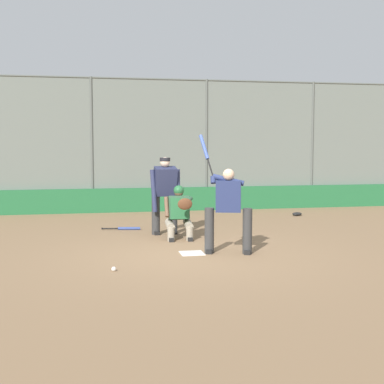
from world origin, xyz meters
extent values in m
plane|color=#846647|center=(0.00, 0.00, 0.00)|extent=(160.00, 160.00, 0.00)
cube|color=white|center=(0.00, 0.00, 0.01)|extent=(0.43, 0.43, 0.01)
cylinder|color=#515651|center=(-5.17, -6.43, 1.98)|extent=(0.08, 0.08, 3.97)
cylinder|color=#515651|center=(-1.72, -6.43, 1.98)|extent=(0.08, 0.08, 3.97)
cylinder|color=#515651|center=(1.72, -6.43, 1.98)|extent=(0.08, 0.08, 3.97)
cube|color=slate|center=(0.00, -6.43, 1.98)|extent=(17.22, 0.01, 3.97)
cylinder|color=#515651|center=(0.00, -6.43, 3.94)|extent=(17.22, 0.06, 0.06)
cube|color=#236638|center=(0.00, -6.33, 0.35)|extent=(16.88, 0.18, 0.70)
cube|color=slate|center=(-2.02, -8.46, 0.06)|extent=(12.05, 1.95, 0.12)
cube|color=slate|center=(-2.02, -7.91, 0.22)|extent=(12.05, 0.55, 0.44)
cube|color=#B7BABC|center=(-2.02, -7.91, 0.48)|extent=(12.05, 0.24, 0.08)
cube|color=slate|center=(-2.02, -8.46, 0.38)|extent=(12.05, 0.55, 0.76)
cube|color=#B7BABC|center=(-2.02, -8.46, 0.80)|extent=(12.05, 0.24, 0.08)
cube|color=slate|center=(-2.02, -9.01, 0.54)|extent=(12.05, 0.55, 1.08)
cube|color=#B7BABC|center=(-2.02, -9.01, 1.12)|extent=(12.05, 0.24, 0.08)
cylinder|color=#333333|center=(-1.00, 0.21, 0.42)|extent=(0.18, 0.18, 0.84)
cube|color=black|center=(-1.00, 0.21, 0.04)|extent=(0.19, 0.30, 0.08)
cylinder|color=#333333|center=(-0.33, 0.01, 0.42)|extent=(0.18, 0.18, 0.84)
cube|color=black|center=(-0.33, 0.01, 0.04)|extent=(0.19, 0.30, 0.08)
cube|color=navy|center=(-0.66, 0.11, 1.06)|extent=(0.51, 0.39, 0.58)
sphere|color=tan|center=(-0.66, 0.11, 1.46)|extent=(0.21, 0.21, 0.21)
cylinder|color=navy|center=(-0.66, 0.09, 1.36)|extent=(0.58, 0.31, 0.22)
cylinder|color=navy|center=(-0.40, 0.00, 1.36)|extent=(0.11, 0.15, 0.16)
sphere|color=black|center=(-0.40, -0.02, 1.42)|extent=(0.04, 0.04, 0.04)
cylinder|color=black|center=(-0.37, -0.12, 1.58)|extent=(0.09, 0.22, 0.33)
cylinder|color=#334789|center=(-0.30, -0.35, 1.96)|extent=(0.16, 0.34, 0.47)
cylinder|color=gray|center=(-0.21, -1.30, 0.15)|extent=(0.15, 0.15, 0.30)
cylinder|color=gray|center=(-0.21, -1.49, 0.32)|extent=(0.18, 0.45, 0.23)
cube|color=black|center=(-0.21, -1.30, 0.04)|extent=(0.11, 0.26, 0.08)
cylinder|color=gray|center=(0.19, -1.32, 0.15)|extent=(0.15, 0.15, 0.30)
cylinder|color=gray|center=(0.18, -1.51, 0.32)|extent=(0.18, 0.45, 0.23)
cube|color=black|center=(0.19, -1.32, 0.04)|extent=(0.11, 0.26, 0.08)
cube|color=#2D5138|center=(-0.02, -1.54, 0.67)|extent=(0.44, 0.36, 0.53)
cube|color=#235B33|center=(-0.01, -1.40, 0.67)|extent=(0.39, 0.14, 0.44)
sphere|color=brown|center=(-0.02, -1.54, 1.00)|extent=(0.20, 0.20, 0.20)
sphere|color=#235B33|center=(-0.02, -1.54, 1.04)|extent=(0.22, 0.22, 0.22)
cylinder|color=#2D5138|center=(-0.17, -1.30, 0.83)|extent=(0.29, 0.51, 0.15)
ellipsoid|color=#56331E|center=(-0.07, -1.07, 0.80)|extent=(0.30, 0.11, 0.24)
cylinder|color=brown|center=(0.24, -1.55, 0.69)|extent=(0.10, 0.30, 0.43)
cylinder|color=#333333|center=(-0.02, -2.26, 0.44)|extent=(0.18, 0.18, 0.88)
cube|color=black|center=(-0.02, -2.26, 0.04)|extent=(0.14, 0.29, 0.08)
cylinder|color=#333333|center=(0.39, -2.21, 0.44)|extent=(0.18, 0.18, 0.88)
cube|color=black|center=(0.39, -2.21, 0.04)|extent=(0.14, 0.29, 0.08)
cube|color=#282D4C|center=(0.18, -2.17, 1.19)|extent=(0.52, 0.47, 0.67)
sphere|color=beige|center=(0.18, -2.17, 1.62)|extent=(0.22, 0.22, 0.22)
cylinder|color=black|center=(0.18, -2.17, 1.68)|extent=(0.23, 0.23, 0.08)
cylinder|color=#282D4C|center=(-0.10, -2.14, 0.99)|extent=(0.13, 0.24, 0.94)
cylinder|color=#282D4C|center=(0.45, -2.08, 0.99)|extent=(0.17, 0.25, 0.94)
sphere|color=black|center=(1.55, -3.07, 0.03)|extent=(0.04, 0.04, 0.04)
cylinder|color=black|center=(1.36, -3.04, 0.03)|extent=(0.37, 0.09, 0.03)
cylinder|color=#334789|center=(0.92, -2.96, 0.03)|extent=(0.52, 0.16, 0.07)
ellipsoid|color=black|center=(-3.92, -4.54, 0.05)|extent=(0.28, 0.18, 0.10)
ellipsoid|color=black|center=(-3.84, -4.46, 0.04)|extent=(0.10, 0.08, 0.08)
sphere|color=white|center=(1.49, 1.12, 0.04)|extent=(0.07, 0.07, 0.07)
camera|label=1|loc=(1.88, 9.54, 2.02)|focal=50.00mm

